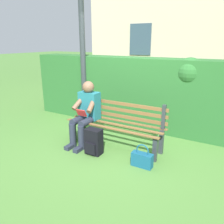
# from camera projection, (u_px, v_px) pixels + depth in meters

# --- Properties ---
(ground) EXTENTS (60.00, 60.00, 0.00)m
(ground) POSITION_uv_depth(u_px,v_px,m) (115.00, 146.00, 4.25)
(ground) COLOR #477533
(park_bench) EXTENTS (1.83, 0.48, 0.87)m
(park_bench) POSITION_uv_depth(u_px,v_px,m) (117.00, 122.00, 4.18)
(park_bench) COLOR #2D3338
(park_bench) RESTS_ON ground
(person_seated) EXTENTS (0.44, 0.73, 1.18)m
(person_seated) POSITION_uv_depth(u_px,v_px,m) (86.00, 111.00, 4.25)
(person_seated) COLOR #1E6672
(person_seated) RESTS_ON ground
(hedge_backdrop) EXTENTS (4.76, 0.68, 1.59)m
(hedge_backdrop) POSITION_uv_depth(u_px,v_px,m) (126.00, 90.00, 5.26)
(hedge_backdrop) COLOR #265B28
(hedge_backdrop) RESTS_ON ground
(backpack) EXTENTS (0.29, 0.25, 0.46)m
(backpack) POSITION_uv_depth(u_px,v_px,m) (94.00, 142.00, 3.91)
(backpack) COLOR black
(backpack) RESTS_ON ground
(handbag) EXTENTS (0.33, 0.13, 0.38)m
(handbag) POSITION_uv_depth(u_px,v_px,m) (142.00, 159.00, 3.53)
(handbag) COLOR navy
(handbag) RESTS_ON ground
(lamp_post) EXTENTS (0.26, 0.26, 3.60)m
(lamp_post) POSITION_uv_depth(u_px,v_px,m) (82.00, 36.00, 5.10)
(lamp_post) COLOR #2D3338
(lamp_post) RESTS_ON ground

